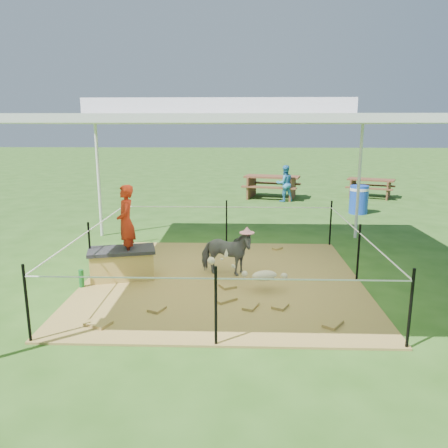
{
  "coord_description": "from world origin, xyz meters",
  "views": [
    {
      "loc": [
        0.26,
        -7.01,
        2.58
      ],
      "look_at": [
        0.0,
        0.6,
        0.85
      ],
      "focal_mm": 35.0,
      "sensor_mm": 36.0,
      "label": 1
    }
  ],
  "objects_px": {
    "foal": "(264,274)",
    "picnic_table_far": "(370,188)",
    "woman": "(126,216)",
    "green_bottle": "(81,278)",
    "straw_bale": "(122,265)",
    "distant_person": "(285,184)",
    "pony": "(226,253)",
    "picnic_table_near": "(272,187)",
    "trash_barrel": "(359,200)"
  },
  "relations": [
    {
      "from": "straw_bale",
      "to": "distant_person",
      "type": "relative_size",
      "value": 0.83
    },
    {
      "from": "woman",
      "to": "green_bottle",
      "type": "distance_m",
      "value": 1.22
    },
    {
      "from": "pony",
      "to": "foal",
      "type": "bearing_deg",
      "value": -126.35
    },
    {
      "from": "green_bottle",
      "to": "pony",
      "type": "distance_m",
      "value": 2.41
    },
    {
      "from": "pony",
      "to": "distant_person",
      "type": "relative_size",
      "value": 0.75
    },
    {
      "from": "trash_barrel",
      "to": "distant_person",
      "type": "xyz_separation_m",
      "value": [
        -1.99,
        2.03,
        0.21
      ]
    },
    {
      "from": "picnic_table_near",
      "to": "picnic_table_far",
      "type": "relative_size",
      "value": 1.2
    },
    {
      "from": "foal",
      "to": "picnic_table_near",
      "type": "bearing_deg",
      "value": 68.84
    },
    {
      "from": "straw_bale",
      "to": "green_bottle",
      "type": "height_order",
      "value": "straw_bale"
    },
    {
      "from": "pony",
      "to": "picnic_table_far",
      "type": "relative_size",
      "value": 0.58
    },
    {
      "from": "foal",
      "to": "picnic_table_near",
      "type": "height_order",
      "value": "picnic_table_near"
    },
    {
      "from": "pony",
      "to": "trash_barrel",
      "type": "distance_m",
      "value": 6.83
    },
    {
      "from": "pony",
      "to": "trash_barrel",
      "type": "height_order",
      "value": "trash_barrel"
    },
    {
      "from": "foal",
      "to": "picnic_table_far",
      "type": "bearing_deg",
      "value": 48.79
    },
    {
      "from": "straw_bale",
      "to": "pony",
      "type": "relative_size",
      "value": 1.1
    },
    {
      "from": "foal",
      "to": "picnic_table_far",
      "type": "xyz_separation_m",
      "value": [
        4.4,
        9.46,
        0.03
      ]
    },
    {
      "from": "distant_person",
      "to": "picnic_table_far",
      "type": "bearing_deg",
      "value": 179.44
    },
    {
      "from": "picnic_table_near",
      "to": "woman",
      "type": "bearing_deg",
      "value": -95.01
    },
    {
      "from": "green_bottle",
      "to": "picnic_table_near",
      "type": "bearing_deg",
      "value": 67.85
    },
    {
      "from": "woman",
      "to": "distant_person",
      "type": "bearing_deg",
      "value": 142.28
    },
    {
      "from": "straw_bale",
      "to": "green_bottle",
      "type": "bearing_deg",
      "value": -140.71
    },
    {
      "from": "straw_bale",
      "to": "picnic_table_far",
      "type": "height_order",
      "value": "picnic_table_far"
    },
    {
      "from": "green_bottle",
      "to": "distant_person",
      "type": "relative_size",
      "value": 0.23
    },
    {
      "from": "distant_person",
      "to": "woman",
      "type": "bearing_deg",
      "value": 48.22
    },
    {
      "from": "pony",
      "to": "foal",
      "type": "distance_m",
      "value": 0.96
    },
    {
      "from": "green_bottle",
      "to": "picnic_table_far",
      "type": "bearing_deg",
      "value": 52.09
    },
    {
      "from": "pony",
      "to": "picnic_table_far",
      "type": "distance_m",
      "value": 10.09
    },
    {
      "from": "straw_bale",
      "to": "pony",
      "type": "xyz_separation_m",
      "value": [
        1.75,
        0.21,
        0.17
      ]
    },
    {
      "from": "pony",
      "to": "picnic_table_near",
      "type": "relative_size",
      "value": 0.48
    },
    {
      "from": "straw_bale",
      "to": "trash_barrel",
      "type": "relative_size",
      "value": 1.23
    },
    {
      "from": "green_bottle",
      "to": "foal",
      "type": "xyz_separation_m",
      "value": [
        2.93,
        -0.06,
        0.13
      ]
    },
    {
      "from": "foal",
      "to": "distant_person",
      "type": "height_order",
      "value": "distant_person"
    },
    {
      "from": "green_bottle",
      "to": "pony",
      "type": "relative_size",
      "value": 0.31
    },
    {
      "from": "straw_bale",
      "to": "trash_barrel",
      "type": "xyz_separation_m",
      "value": [
        5.54,
        5.9,
        0.16
      ]
    },
    {
      "from": "foal",
      "to": "straw_bale",
      "type": "bearing_deg",
      "value": 151.71
    },
    {
      "from": "green_bottle",
      "to": "picnic_table_far",
      "type": "distance_m",
      "value": 11.93
    },
    {
      "from": "distant_person",
      "to": "foal",
      "type": "bearing_deg",
      "value": 63.86
    },
    {
      "from": "woman",
      "to": "pony",
      "type": "distance_m",
      "value": 1.8
    },
    {
      "from": "green_bottle",
      "to": "foal",
      "type": "bearing_deg",
      "value": -1.1
    },
    {
      "from": "woman",
      "to": "green_bottle",
      "type": "bearing_deg",
      "value": -69.54
    },
    {
      "from": "trash_barrel",
      "to": "distant_person",
      "type": "height_order",
      "value": "distant_person"
    },
    {
      "from": "straw_bale",
      "to": "trash_barrel",
      "type": "bearing_deg",
      "value": 46.81
    },
    {
      "from": "pony",
      "to": "picnic_table_near",
      "type": "xyz_separation_m",
      "value": [
        1.41,
        8.47,
        -0.02
      ]
    },
    {
      "from": "pony",
      "to": "picnic_table_near",
      "type": "distance_m",
      "value": 8.58
    },
    {
      "from": "woman",
      "to": "picnic_table_far",
      "type": "bearing_deg",
      "value": 129.06
    },
    {
      "from": "straw_bale",
      "to": "picnic_table_far",
      "type": "xyz_separation_m",
      "value": [
        6.78,
        8.96,
        0.08
      ]
    },
    {
      "from": "picnic_table_near",
      "to": "distant_person",
      "type": "height_order",
      "value": "distant_person"
    },
    {
      "from": "straw_bale",
      "to": "woman",
      "type": "distance_m",
      "value": 0.85
    },
    {
      "from": "green_bottle",
      "to": "woman",
      "type": "bearing_deg",
      "value": 34.7
    },
    {
      "from": "straw_bale",
      "to": "pony",
      "type": "height_order",
      "value": "pony"
    }
  ]
}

